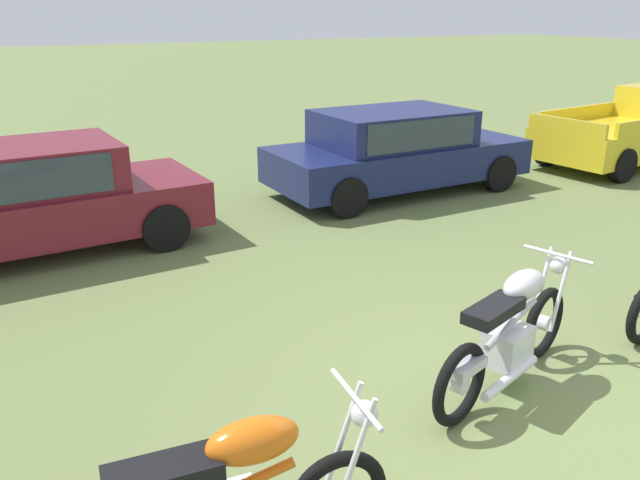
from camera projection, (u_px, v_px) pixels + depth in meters
ground_plane at (527, 410)px, 5.14m from camera, size 120.00×120.00×0.00m
motorcycle_silver at (509, 333)px, 5.31m from camera, size 2.02×0.93×1.02m
car_burgundy at (12, 193)px, 8.11m from camera, size 4.46×2.06×1.43m
car_navy at (395, 147)px, 11.02m from camera, size 4.55×2.01×1.43m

